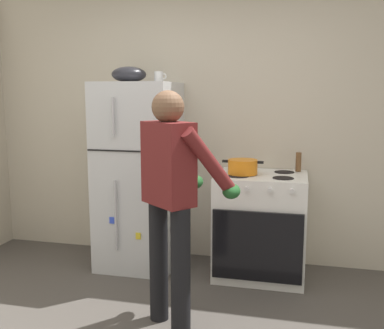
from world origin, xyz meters
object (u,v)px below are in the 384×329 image
(pepper_mill, at_px, (298,162))
(refrigerator, at_px, (139,176))
(coffee_mug, at_px, (159,77))
(stove_range, at_px, (261,226))
(person_cook, at_px, (173,189))
(red_pot, at_px, (243,167))
(mixing_bowl, at_px, (129,74))

(pepper_mill, bearing_deg, refrigerator, -171.92)
(refrigerator, relative_size, coffee_mug, 14.98)
(coffee_mug, bearing_deg, stove_range, -3.72)
(refrigerator, relative_size, person_cook, 1.05)
(stove_range, relative_size, red_pot, 2.57)
(refrigerator, relative_size, red_pot, 4.79)
(red_pot, relative_size, mixing_bowl, 1.14)
(person_cook, distance_m, mixing_bowl, 1.46)
(refrigerator, distance_m, coffee_mug, 0.91)
(refrigerator, distance_m, red_pot, 0.96)
(coffee_mug, height_order, mixing_bowl, mixing_bowl)
(refrigerator, relative_size, pepper_mill, 10.05)
(red_pot, distance_m, pepper_mill, 0.52)
(person_cook, bearing_deg, refrigerator, 121.04)
(red_pot, height_order, mixing_bowl, mixing_bowl)
(person_cook, xyz_separation_m, coffee_mug, (-0.43, 1.06, 0.77))
(coffee_mug, bearing_deg, person_cook, -68.11)
(refrigerator, xyz_separation_m, red_pot, (0.95, -0.05, 0.13))
(stove_range, relative_size, person_cook, 0.56)
(refrigerator, height_order, red_pot, refrigerator)
(person_cook, height_order, mixing_bowl, mixing_bowl)
(red_pot, relative_size, pepper_mill, 2.10)
(red_pot, bearing_deg, coffee_mug, 172.58)
(refrigerator, relative_size, mixing_bowl, 5.48)
(red_pot, distance_m, coffee_mug, 1.09)
(stove_range, height_order, pepper_mill, pepper_mill)
(red_pot, distance_m, mixing_bowl, 1.29)
(red_pot, xyz_separation_m, pepper_mill, (0.46, 0.25, 0.02))
(refrigerator, xyz_separation_m, person_cook, (0.61, -1.01, 0.11))
(person_cook, xyz_separation_m, pepper_mill, (0.80, 1.21, 0.03))
(coffee_mug, bearing_deg, red_pot, -7.42)
(red_pot, bearing_deg, pepper_mill, 28.52)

